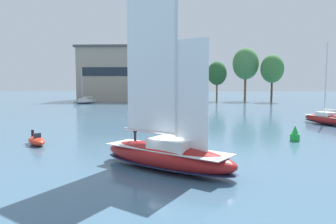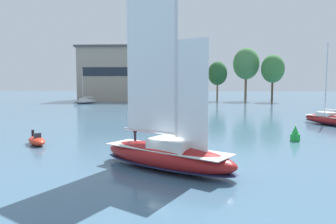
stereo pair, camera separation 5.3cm
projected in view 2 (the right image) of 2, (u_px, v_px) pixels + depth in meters
The scene contains 10 objects.
ground_plane at pixel (166, 169), 24.15m from camera, with size 400.00×400.00×0.00m, color #42667F.
waterfront_building at pixel (142, 74), 112.94m from camera, with size 42.46×16.71×18.30m.
tree_shore_left at pixel (246, 64), 108.64m from camera, with size 8.58×8.58×17.66m.
tree_shore_center at pixel (273, 69), 103.83m from camera, with size 7.28×7.28×14.98m.
tree_shore_right at pixel (218, 73), 107.77m from camera, with size 6.34×6.34×13.05m.
sailboat_main at pixel (166, 153), 24.03m from camera, with size 11.29×9.04×15.72m.
sailboat_moored_near_marina at pixel (328, 119), 49.14m from camera, with size 5.76×9.25×12.34m.
sailboat_moored_mid_channel at pixel (85, 101), 96.68m from camera, with size 6.86×6.77×10.36m.
motor_tender at pixel (37, 141), 33.37m from camera, with size 3.27×3.66×1.36m.
channel_buoy at pixel (295, 134), 35.59m from camera, with size 1.02×1.02×1.86m.
Camera 2 is at (1.30, -23.63, 6.44)m, focal length 35.00 mm.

